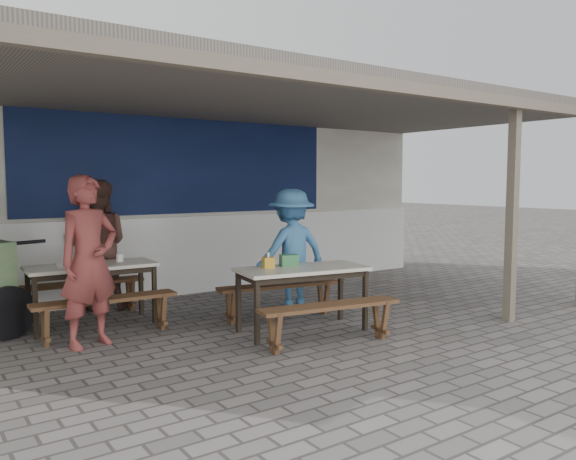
# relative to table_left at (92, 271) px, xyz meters

# --- Properties ---
(ground) EXTENTS (60.00, 60.00, 0.00)m
(ground) POSITION_rel_table_left_xyz_m (1.98, -1.81, -0.67)
(ground) COLOR slate
(ground) RESTS_ON ground
(back_wall) EXTENTS (9.00, 1.28, 3.50)m
(back_wall) POSITION_rel_table_left_xyz_m (1.98, 1.77, 1.05)
(back_wall) COLOR beige
(back_wall) RESTS_ON ground
(warung_roof) EXTENTS (9.00, 4.21, 2.81)m
(warung_roof) POSITION_rel_table_left_xyz_m (2.00, -0.91, 2.04)
(warung_roof) COLOR #635D55
(warung_roof) RESTS_ON ground
(table_left) EXTENTS (1.49, 0.68, 0.75)m
(table_left) POSITION_rel_table_left_xyz_m (0.00, 0.00, 0.00)
(table_left) COLOR silver
(table_left) RESTS_ON ground
(bench_left_street) EXTENTS (1.58, 0.33, 0.45)m
(bench_left_street) POSITION_rel_table_left_xyz_m (-0.02, -0.59, -0.33)
(bench_left_street) COLOR brown
(bench_left_street) RESTS_ON ground
(bench_left_wall) EXTENTS (1.58, 0.33, 0.45)m
(bench_left_wall) POSITION_rel_table_left_xyz_m (0.02, 0.59, -0.33)
(bench_left_wall) COLOR brown
(bench_left_wall) RESTS_ON ground
(table_right) EXTENTS (1.58, 0.91, 0.75)m
(table_right) POSITION_rel_table_left_xyz_m (1.93, -1.62, 0.00)
(table_right) COLOR silver
(table_right) RESTS_ON ground
(bench_right_street) EXTENTS (1.61, 0.53, 0.45)m
(bench_right_street) POSITION_rel_table_left_xyz_m (1.83, -2.26, -0.33)
(bench_right_street) COLOR brown
(bench_right_street) RESTS_ON ground
(bench_right_wall) EXTENTS (1.61, 0.53, 0.45)m
(bench_right_wall) POSITION_rel_table_left_xyz_m (2.04, -0.98, -0.33)
(bench_right_wall) COLOR brown
(bench_right_wall) RESTS_ON ground
(patron_street_side) EXTENTS (0.75, 0.60, 1.81)m
(patron_street_side) POSITION_rel_table_left_xyz_m (-0.25, -0.82, 0.24)
(patron_street_side) COLOR brown
(patron_street_side) RESTS_ON ground
(patron_wall_side) EXTENTS (1.04, 0.94, 1.76)m
(patron_wall_side) POSITION_rel_table_left_xyz_m (0.33, 0.92, 0.21)
(patron_wall_side) COLOR #53342A
(patron_wall_side) RESTS_ON ground
(patron_right_table) EXTENTS (1.08, 0.63, 1.64)m
(patron_right_table) POSITION_rel_table_left_xyz_m (2.40, -0.74, 0.15)
(patron_right_table) COLOR teal
(patron_right_table) RESTS_ON ground
(tissue_box) EXTENTS (0.15, 0.15, 0.12)m
(tissue_box) POSITION_rel_table_left_xyz_m (1.60, -1.42, 0.14)
(tissue_box) COLOR gold
(tissue_box) RESTS_ON table_right
(donation_box) EXTENTS (0.23, 0.19, 0.14)m
(donation_box) POSITION_rel_table_left_xyz_m (1.87, -1.45, 0.15)
(donation_box) COLOR #347743
(donation_box) RESTS_ON table_right
(condiment_jar) EXTENTS (0.09, 0.09, 0.10)m
(condiment_jar) POSITION_rel_table_left_xyz_m (0.36, 0.06, 0.13)
(condiment_jar) COLOR white
(condiment_jar) RESTS_ON table_left
(condiment_bowl) EXTENTS (0.24, 0.24, 0.05)m
(condiment_bowl) POSITION_rel_table_left_xyz_m (-0.33, 0.01, 0.10)
(condiment_bowl) COLOR silver
(condiment_bowl) RESTS_ON table_left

